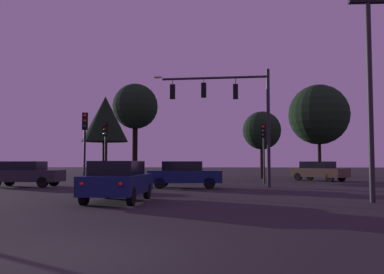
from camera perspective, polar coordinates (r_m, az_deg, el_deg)
ground_plane at (r=31.11m, az=-0.14°, el=-6.18°), size 168.00×168.00×0.00m
traffic_signal_mast_arm at (r=25.26m, az=5.27°, el=4.67°), size 7.11×0.70×7.05m
traffic_light_corner_left at (r=28.87m, az=9.82°, el=-0.60°), size 0.35×0.38×4.06m
traffic_light_corner_right at (r=27.40m, az=-11.80°, el=-0.46°), size 0.34×0.37×4.04m
traffic_light_median at (r=22.46m, az=-14.50°, el=0.27°), size 0.36×0.38×4.07m
car_nearside_lane at (r=15.81m, az=-10.11°, el=-5.88°), size 1.94×4.21×1.52m
car_crossing_left at (r=26.79m, az=-21.94°, el=-4.67°), size 4.41×1.83×1.52m
car_crossing_right at (r=23.76m, az=-1.00°, el=-5.10°), size 4.27×1.99×1.52m
car_far_lane at (r=33.93m, az=17.02°, el=-4.45°), size 4.26×4.32×1.52m
store_sign_illuminated at (r=17.26m, az=23.07°, el=12.25°), size 1.41×0.31×8.45m
tree_behind_sign at (r=31.38m, az=-7.79°, el=4.09°), size 3.38×3.38×7.33m
tree_left_far at (r=38.11m, az=9.56°, el=0.85°), size 3.46×3.46×6.07m
tree_center_horizon at (r=43.15m, az=17.00°, el=2.95°), size 5.96×5.96×9.16m
tree_right_cluster at (r=42.98m, az=-11.82°, el=2.39°), size 4.62×4.62×8.14m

